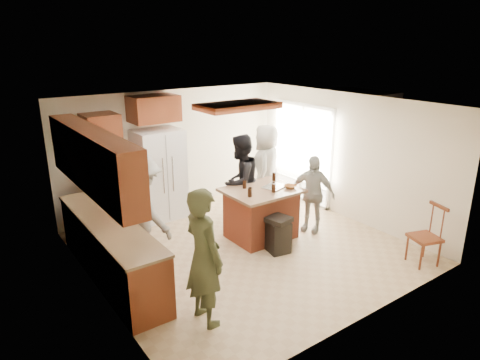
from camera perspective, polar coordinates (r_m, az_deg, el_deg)
room_shell at (r=11.23m, az=13.80°, el=4.36°), size 8.00×5.20×5.00m
person_front_left at (r=5.36m, az=-4.85°, el=-10.22°), size 0.50×0.67×1.80m
person_behind_left at (r=8.08m, az=0.06°, el=-0.20°), size 1.01×0.82×1.80m
person_behind_right at (r=8.97m, az=3.50°, el=1.67°), size 1.03×1.03×1.81m
person_side_right at (r=8.04m, az=9.59°, el=-1.81°), size 0.78×0.96×1.47m
person_counter at (r=6.89m, az=-12.82°, el=-4.05°), size 0.81×1.25×1.79m
left_cabinetry at (r=6.55m, az=-17.61°, el=-5.07°), size 0.64×3.00×2.30m
back_wall_units at (r=8.32m, az=-15.98°, el=3.07°), size 1.80×0.60×2.45m
refrigerator at (r=8.66m, az=-10.68°, el=0.74°), size 0.90×0.76×1.80m
kitchen_island at (r=7.75m, az=2.84°, el=-4.40°), size 1.28×1.03×0.93m
island_items at (r=7.60m, az=4.33°, el=-0.88°), size 1.02×0.67×0.15m
trash_bin at (r=7.31m, az=5.14°, el=-7.23°), size 0.43×0.43×0.63m
spindle_chair at (r=7.48m, az=23.53°, el=-7.03°), size 0.53×0.53×0.99m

